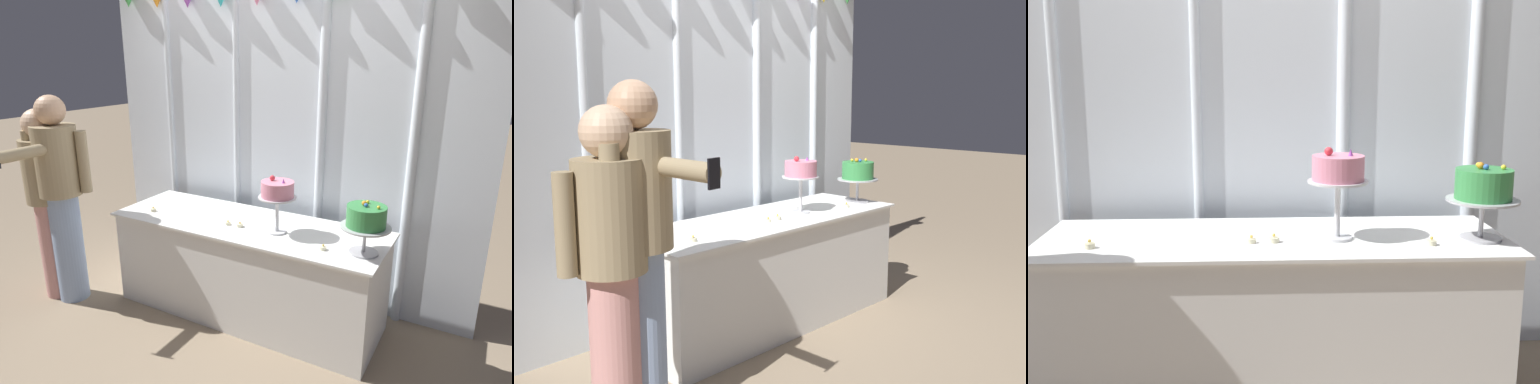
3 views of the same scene
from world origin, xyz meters
The scene contains 11 objects.
ground_plane centered at (0.00, 0.00, 0.00)m, with size 24.00×24.00×0.00m, color gray.
draped_curtain centered at (0.01, 0.58, 1.44)m, with size 3.11×0.16×2.70m.
cake_table centered at (0.00, 0.10, 0.37)m, with size 2.03×0.69×0.74m.
cake_display_nearleft centered at (0.27, 0.05, 1.03)m, with size 0.26×0.26×0.40m.
cake_display_nearright centered at (0.89, 0.01, 0.96)m, with size 0.31×0.31×0.34m.
tealight_far_left centered at (-0.75, -0.05, 0.75)m, with size 0.04×0.04×0.04m.
tealight_near_left centered at (-0.10, 0.00, 0.75)m, with size 0.04×0.04×0.04m.
tealight_near_right centered at (0.00, 0.01, 0.75)m, with size 0.05×0.05×0.04m.
tealight_far_right centered at (0.65, -0.07, 0.75)m, with size 0.04×0.04×0.04m.
guest_man_dark_suit centered at (-1.35, -0.40, 0.90)m, with size 0.45×0.43×1.63m.
guest_man_pink_jacket centered at (-1.50, -0.42, 0.85)m, with size 0.47×0.63×1.53m.
Camera 1 is at (1.52, -2.45, 1.90)m, focal length 30.77 mm.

